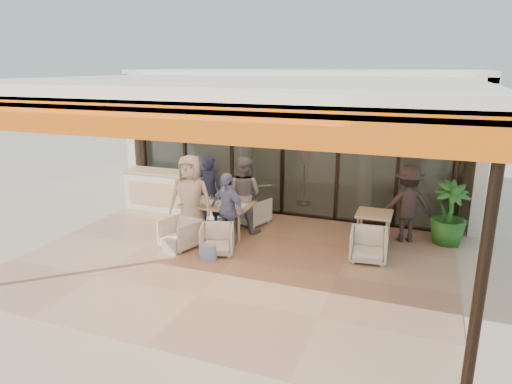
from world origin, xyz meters
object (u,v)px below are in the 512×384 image
host_counter (161,190)px  potted_palm (449,214)px  dining_table (218,205)px  chair_far_right (252,209)px  diner_navy (210,192)px  diner_cream (191,198)px  side_table (374,218)px  chair_near_right (217,238)px  chair_near_left (180,232)px  diner_grey (244,194)px  side_chair (368,244)px  standing_woman (407,204)px  diner_periwinkle (227,210)px  chair_far_left (220,208)px

host_counter → potted_palm: bearing=0.4°
dining_table → chair_far_right: dining_table is taller
diner_navy → diner_cream: diner_cream is taller
dining_table → side_table: (3.27, 0.51, -0.05)m
side_table → diner_cream: bearing=-165.4°
chair_near_right → chair_near_left: bearing=159.8°
chair_far_right → host_counter: bearing=14.6°
diner_grey → side_chair: bearing=173.1°
chair_near_right → side_chair: 2.94m
standing_woman → host_counter: bearing=-18.5°
diner_grey → side_table: bearing=-172.1°
dining_table → side_table: bearing=8.8°
potted_palm → chair_near_left: bearing=-157.1°
chair_near_right → side_table: size_ratio=0.89×
dining_table → standing_woman: bearing=15.3°
side_chair → potted_palm: (1.43, 1.45, 0.32)m
diner_cream → dining_table: bearing=37.5°
side_chair → standing_woman: size_ratio=0.42×
diner_navy → standing_woman: 4.33m
dining_table → diner_periwinkle: bearing=-47.0°
diner_grey → potted_palm: size_ratio=1.28×
chair_far_right → potted_palm: potted_palm is taller
diner_grey → diner_cream: diner_cream is taller
side_table → standing_woman: 0.84m
chair_near_right → diner_grey: (0.00, 1.40, 0.53)m
dining_table → potted_palm: size_ratio=1.11×
standing_woman → diner_navy: bearing=-9.4°
chair_far_right → dining_table: bearing=84.8°
host_counter → side_chair: size_ratio=2.64×
side_table → side_chair: side_table is taller
side_chair → potted_palm: size_ratio=0.52×
chair_far_left → diner_periwinkle: 1.70m
chair_far_left → chair_near_left: size_ratio=0.91×
diner_navy → standing_woman: diner_navy is taller
diner_cream → side_chair: diner_cream is taller
dining_table → chair_far_left: size_ratio=2.40×
chair_near_right → side_chair: (2.85, 0.71, 0.02)m
chair_far_left → diner_periwinkle: bearing=127.5°
diner_navy → diner_grey: 0.84m
diner_periwinkle → side_table: (2.85, 0.96, -0.14)m
diner_navy → side_table: 3.70m
chair_far_right → chair_near_right: size_ratio=1.09×
host_counter → potted_palm: potted_palm is taller
diner_navy → chair_near_left: bearing=87.9°
chair_near_right → side_table: (2.85, 1.46, 0.31)m
chair_near_left → side_chair: side_chair is taller
dining_table → potted_palm: 4.86m
diner_navy → potted_palm: diner_navy is taller
side_chair → side_table: bearing=83.8°
dining_table → standing_woman: 4.02m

